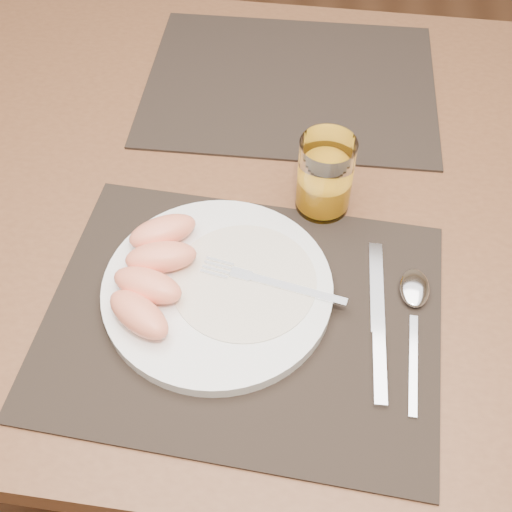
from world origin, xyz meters
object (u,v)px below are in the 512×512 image
object	(u,v)px
knife	(378,332)
juice_glass	(325,179)
placemat_far	(290,83)
fork	(261,280)
table	(278,224)
spoon	(414,299)
plate	(218,289)
placemat_near	(243,316)

from	to	relation	value
knife	juice_glass	size ratio (longest dim) A/B	2.07
placemat_far	juice_glass	bearing A→B (deg)	-74.82
fork	knife	distance (m)	0.15
juice_glass	fork	bearing A→B (deg)	-112.81
placemat_far	table	bearing A→B (deg)	-87.82
table	spoon	world-z (taller)	spoon
knife	spoon	distance (m)	0.06
juice_glass	plate	bearing A→B (deg)	-124.73
placemat_far	plate	size ratio (longest dim) A/B	1.67
table	placemat_near	xyz separation A→B (m)	(-0.02, -0.22, 0.09)
table	juice_glass	distance (m)	0.15
knife	fork	bearing A→B (deg)	163.16
knife	spoon	size ratio (longest dim) A/B	1.15
table	plate	world-z (taller)	plate
placemat_near	plate	bearing A→B (deg)	141.41
knife	placemat_far	bearing A→B (deg)	108.39
knife	juice_glass	world-z (taller)	juice_glass
plate	spoon	bearing A→B (deg)	5.02
placemat_far	knife	bearing A→B (deg)	-71.61
knife	juice_glass	bearing A→B (deg)	112.51
table	plate	size ratio (longest dim) A/B	5.19
fork	spoon	size ratio (longest dim) A/B	0.91
placemat_far	juice_glass	xyz separation A→B (m)	(0.07, -0.25, 0.05)
plate	knife	world-z (taller)	plate
placemat_near	placemat_far	bearing A→B (deg)	88.96
table	fork	distance (m)	0.21
plate	juice_glass	bearing A→B (deg)	55.27
placemat_near	spoon	xyz separation A→B (m)	(0.20, 0.05, 0.01)
placemat_near	placemat_far	xyz separation A→B (m)	(0.01, 0.44, 0.00)
placemat_far	plate	xyz separation A→B (m)	(-0.04, -0.41, 0.01)
fork	knife	bearing A→B (deg)	-16.84
placemat_near	juice_glass	size ratio (longest dim) A/B	4.22
placemat_far	juice_glass	world-z (taller)	juice_glass
plate	fork	distance (m)	0.05
placemat_far	knife	size ratio (longest dim) A/B	2.04
placemat_near	juice_glass	xyz separation A→B (m)	(0.08, 0.19, 0.05)
table	juice_glass	size ratio (longest dim) A/B	13.13
plate	placemat_near	bearing A→B (deg)	-38.59
placemat_far	spoon	xyz separation A→B (m)	(0.19, -0.39, 0.01)
table	knife	distance (m)	0.28
table	placemat_far	bearing A→B (deg)	92.18
placemat_far	spoon	bearing A→B (deg)	-64.52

